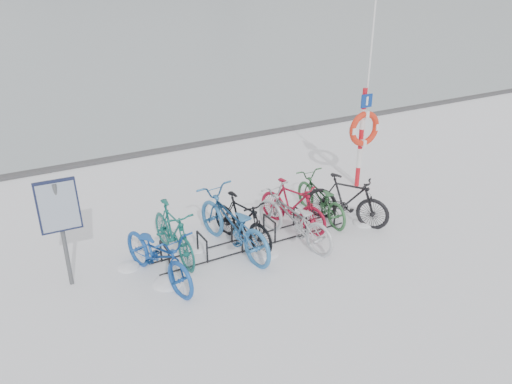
# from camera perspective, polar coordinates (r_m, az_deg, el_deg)

# --- Properties ---
(ground) EXTENTS (900.00, 900.00, 0.00)m
(ground) POSITION_cam_1_polar(r_m,az_deg,el_deg) (9.81, -0.29, -5.80)
(ground) COLOR white
(ground) RESTS_ON ground
(quay_edge) EXTENTS (400.00, 0.25, 0.10)m
(quay_edge) POSITION_cam_1_polar(r_m,az_deg,el_deg) (14.78, -11.48, 4.54)
(quay_edge) COLOR #3F3F42
(quay_edge) RESTS_ON ground
(bike_rack) EXTENTS (4.00, 0.48, 0.46)m
(bike_rack) POSITION_cam_1_polar(r_m,az_deg,el_deg) (9.73, -0.30, -4.88)
(bike_rack) COLOR black
(bike_rack) RESTS_ON ground
(info_board) EXTENTS (0.64, 0.27, 1.91)m
(info_board) POSITION_cam_1_polar(r_m,az_deg,el_deg) (8.52, -21.57, -2.16)
(info_board) COLOR #595B5E
(info_board) RESTS_ON ground
(lifebuoy_station) EXTENTS (0.85, 0.23, 4.39)m
(lifebuoy_station) POSITION_cam_1_polar(r_m,az_deg,el_deg) (12.03, 12.22, 7.08)
(lifebuoy_station) COLOR red
(lifebuoy_station) RESTS_ON ground
(bike_0) EXTENTS (1.15, 2.13, 1.06)m
(bike_0) POSITION_cam_1_polar(r_m,az_deg,el_deg) (8.64, -11.15, -6.76)
(bike_0) COLOR #16499D
(bike_0) RESTS_ON ground
(bike_1) EXTENTS (0.59, 1.80, 1.07)m
(bike_1) POSITION_cam_1_polar(r_m,az_deg,el_deg) (9.26, -9.46, -4.35)
(bike_1) COLOR #145B53
(bike_1) RESTS_ON ground
(bike_2) EXTENTS (1.09, 2.32, 1.17)m
(bike_2) POSITION_cam_1_polar(r_m,az_deg,el_deg) (9.34, -2.71, -3.40)
(bike_2) COLOR #2D6CA9
(bike_2) RESTS_ON ground
(bike_3) EXTENTS (0.84, 1.77, 1.02)m
(bike_3) POSITION_cam_1_polar(r_m,az_deg,el_deg) (9.58, -1.61, -3.12)
(bike_3) COLOR black
(bike_3) RESTS_ON ground
(bike_4) EXTENTS (1.10, 2.13, 1.06)m
(bike_4) POSITION_cam_1_polar(r_m,az_deg,el_deg) (9.65, 4.33, -2.84)
(bike_4) COLOR #B1B4B9
(bike_4) RESTS_ON ground
(bike_5) EXTENTS (1.00, 1.77, 1.03)m
(bike_5) POSITION_cam_1_polar(r_m,az_deg,el_deg) (10.22, 4.21, -1.35)
(bike_5) COLOR maroon
(bike_5) RESTS_ON ground
(bike_6) EXTENTS (0.72, 1.85, 0.96)m
(bike_6) POSITION_cam_1_polar(r_m,az_deg,el_deg) (10.68, 7.37, -0.51)
(bike_6) COLOR #2C5E34
(bike_6) RESTS_ON ground
(bike_7) EXTENTS (1.42, 1.79, 1.09)m
(bike_7) POSITION_cam_1_polar(r_m,az_deg,el_deg) (10.51, 10.39, -0.75)
(bike_7) COLOR black
(bike_7) RESTS_ON ground
(snow_drifts) EXTENTS (5.45, 1.69, 0.18)m
(snow_drifts) POSITION_cam_1_polar(r_m,az_deg,el_deg) (9.81, 0.37, -5.83)
(snow_drifts) COLOR white
(snow_drifts) RESTS_ON ground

